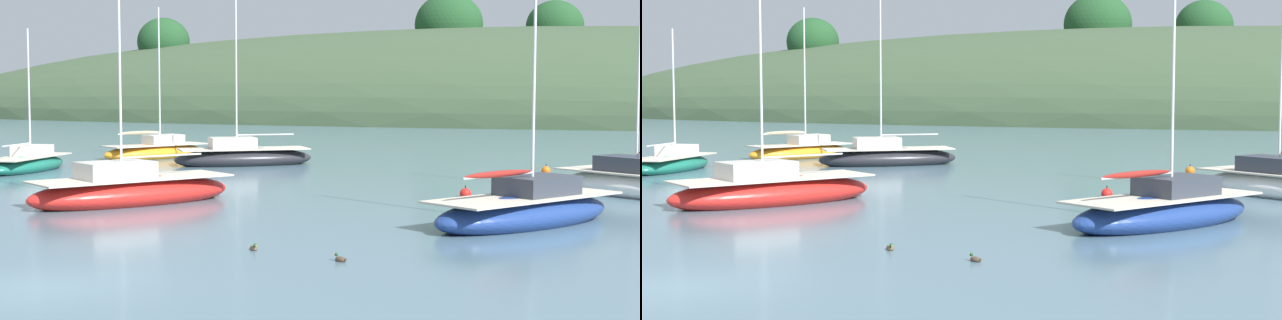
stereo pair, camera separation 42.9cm
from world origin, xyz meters
TOP-DOWN VIEW (x-y plane):
  - ground_plane at (0.00, 0.00)m, footprint 400.00×400.00m
  - far_shoreline_hill at (0.07, 89.96)m, footprint 150.00×36.00m
  - sailboat_yellow_far at (-13.83, 32.60)m, footprint 5.32×6.69m
  - sailboat_white_near at (-16.10, 23.37)m, footprint 2.52×6.19m
  - sailboat_red_portside at (9.00, 12.45)m, footprint 6.25×7.58m
  - sailboat_orange_cutter at (-7.35, 29.78)m, footprint 7.51×6.13m
  - sailboat_cream_ketch at (-5.16, 13.50)m, footprint 6.68×7.95m
  - mooring_buoy_inner at (8.28, 29.87)m, footprint 0.44×0.44m
  - mooring_buoy_outer at (6.10, 19.13)m, footprint 0.44×0.44m
  - duck_lead at (5.28, 4.87)m, footprint 0.40×0.32m
  - duck_trailing at (2.66, 5.73)m, footprint 0.35×0.39m

SIDE VIEW (x-z plane):
  - ground_plane at x=0.00m, z-range 0.00..0.00m
  - duck_lead at x=5.28m, z-range -0.07..0.17m
  - duck_trailing at x=2.66m, z-range -0.07..0.17m
  - far_shoreline_hill at x=0.07m, z-range -12.14..12.36m
  - mooring_buoy_inner at x=8.28m, z-range -0.15..0.39m
  - mooring_buoy_outer at x=6.10m, z-range -0.15..0.39m
  - sailboat_white_near at x=-16.10m, z-range -3.23..3.97m
  - sailboat_yellow_far at x=-13.83m, z-range -4.02..4.82m
  - sailboat_orange_cutter at x=-7.35m, z-range -4.42..5.29m
  - sailboat_red_portside at x=9.00m, z-range -4.21..5.10m
  - sailboat_cream_ketch at x=-5.16m, z-range -5.38..6.30m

